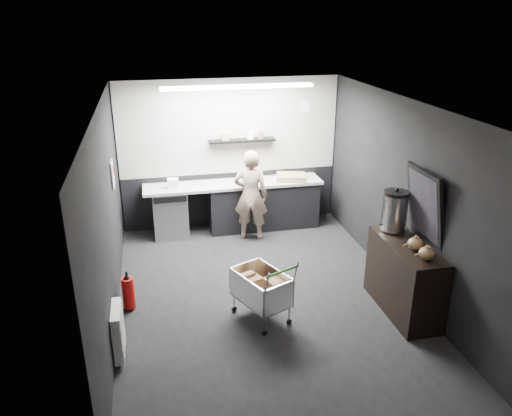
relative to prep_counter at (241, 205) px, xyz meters
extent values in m
plane|color=black|center=(-0.14, -2.42, -0.46)|extent=(5.50, 5.50, 0.00)
plane|color=white|center=(-0.14, -2.42, 2.24)|extent=(5.50, 5.50, 0.00)
plane|color=black|center=(-0.14, 0.33, 0.89)|extent=(5.50, 0.00, 5.50)
plane|color=black|center=(-0.14, -5.17, 0.89)|extent=(5.50, 0.00, 5.50)
plane|color=black|center=(-2.14, -2.42, 0.89)|extent=(0.00, 5.50, 5.50)
plane|color=black|center=(1.86, -2.42, 0.89)|extent=(0.00, 5.50, 5.50)
cube|color=#B1B1AD|center=(-0.14, 0.31, 1.39)|extent=(3.95, 0.02, 1.70)
cube|color=black|center=(-0.14, 0.31, 0.04)|extent=(3.95, 0.02, 1.00)
cube|color=black|center=(0.06, 0.20, 1.16)|extent=(1.20, 0.22, 0.04)
cylinder|color=white|center=(1.26, 0.30, 1.69)|extent=(0.20, 0.03, 0.20)
cube|color=silver|center=(-2.12, -1.12, 1.09)|extent=(0.02, 0.30, 0.40)
cube|color=red|center=(-2.11, -1.12, 1.16)|extent=(0.02, 0.22, 0.10)
cube|color=white|center=(-2.08, -3.32, -0.11)|extent=(0.10, 0.50, 0.60)
cube|color=white|center=(-0.14, -0.57, 2.21)|extent=(2.40, 0.20, 0.04)
cube|color=black|center=(0.41, 0.00, -0.03)|extent=(2.00, 0.56, 0.85)
cube|color=#B1B1AC|center=(-0.14, 0.00, 0.42)|extent=(3.20, 0.60, 0.05)
cube|color=#9EA0A5|center=(-1.29, 0.00, -0.03)|extent=(0.60, 0.58, 0.85)
cube|color=black|center=(-1.29, -0.30, 0.32)|extent=(0.56, 0.02, 0.10)
imported|color=beige|center=(0.09, -0.45, 0.35)|extent=(0.68, 0.54, 1.61)
cube|color=silver|center=(-0.29, -2.90, -0.18)|extent=(0.75, 0.88, 0.02)
cube|color=silver|center=(-0.52, -2.90, 0.01)|extent=(0.33, 0.69, 0.40)
cube|color=silver|center=(-0.05, -2.90, 0.01)|extent=(0.33, 0.69, 0.40)
cube|color=silver|center=(-0.29, -3.27, 0.01)|extent=(0.45, 0.22, 0.40)
cube|color=silver|center=(-0.29, -2.54, 0.01)|extent=(0.45, 0.22, 0.40)
cylinder|color=silver|center=(-0.49, -3.24, -0.31)|extent=(0.02, 0.02, 0.26)
cylinder|color=silver|center=(-0.08, -3.24, -0.31)|extent=(0.02, 0.02, 0.26)
cylinder|color=silver|center=(-0.49, -2.57, -0.31)|extent=(0.02, 0.02, 0.26)
cylinder|color=silver|center=(-0.08, -2.57, -0.31)|extent=(0.02, 0.02, 0.26)
cylinder|color=#217C24|center=(-0.29, -3.33, 0.42)|extent=(0.45, 0.23, 0.03)
cube|color=#94673E|center=(-0.39, -2.81, -0.01)|extent=(0.30, 0.33, 0.33)
cube|color=#94673E|center=(-0.16, -3.01, -0.03)|extent=(0.28, 0.30, 0.30)
cylinder|color=black|center=(-0.49, -3.24, -0.42)|extent=(0.08, 0.06, 0.07)
cylinder|color=black|center=(-0.49, -2.57, -0.42)|extent=(0.08, 0.06, 0.07)
cylinder|color=black|center=(-0.08, -3.24, -0.42)|extent=(0.08, 0.06, 0.07)
cylinder|color=black|center=(-0.08, -2.57, -0.42)|extent=(0.08, 0.06, 0.07)
cube|color=black|center=(1.60, -3.13, 0.04)|extent=(0.49, 1.31, 0.99)
cylinder|color=silver|center=(1.60, -2.69, 0.80)|extent=(0.33, 0.33, 0.50)
cylinder|color=black|center=(1.60, -2.69, 1.08)|extent=(0.33, 0.33, 0.04)
sphere|color=black|center=(1.60, -2.69, 1.12)|extent=(0.05, 0.05, 0.05)
ellipsoid|color=brown|center=(1.60, -3.29, 0.62)|extent=(0.20, 0.20, 0.16)
ellipsoid|color=brown|center=(1.60, -3.57, 0.62)|extent=(0.20, 0.20, 0.16)
cube|color=black|center=(1.80, -3.07, 1.02)|extent=(0.22, 0.77, 0.98)
cube|color=black|center=(1.78, -3.07, 1.02)|extent=(0.16, 0.66, 0.84)
cylinder|color=#B80E0C|center=(-1.99, -2.32, -0.21)|extent=(0.17, 0.17, 0.44)
cone|color=black|center=(-1.99, -2.32, 0.04)|extent=(0.11, 0.11, 0.07)
cylinder|color=black|center=(-1.99, -2.32, 0.08)|extent=(0.03, 0.03, 0.07)
cube|color=tan|center=(0.91, -0.05, 0.49)|extent=(0.60, 0.51, 0.10)
cylinder|color=#F5D4DB|center=(0.19, 0.00, 0.55)|extent=(0.21, 0.21, 0.21)
cube|color=white|center=(-1.21, -0.05, 0.53)|extent=(0.20, 0.16, 0.17)
camera|label=1|loc=(-1.54, -8.35, 3.34)|focal=35.00mm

